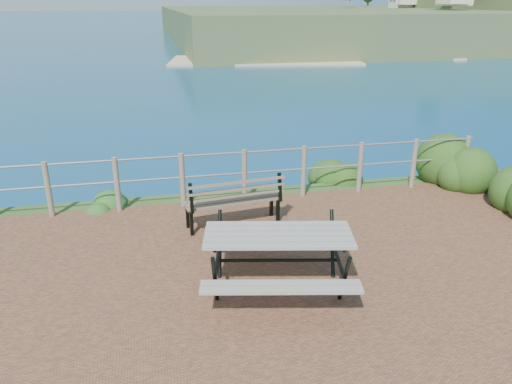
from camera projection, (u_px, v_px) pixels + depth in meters
ground at (295, 298)px, 6.41m from camera, size 10.00×7.00×0.12m
ocean at (145, 10)px, 188.68m from camera, size 1200.00×1200.00×0.00m
safety_railing at (244, 173)px, 9.26m from camera, size 9.40×0.10×1.00m
picnic_table at (278, 255)px, 6.43m from camera, size 1.99×1.60×0.79m
park_bench at (233, 193)px, 8.23m from camera, size 1.65×0.60×0.91m
shrub_right_edge at (465, 185)px, 10.32m from camera, size 1.23×1.23×1.75m
shrub_lip_west at (99, 206)px, 9.25m from camera, size 0.78×0.78×0.53m
shrub_lip_east at (333, 178)px, 10.72m from camera, size 0.85×0.85×0.63m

